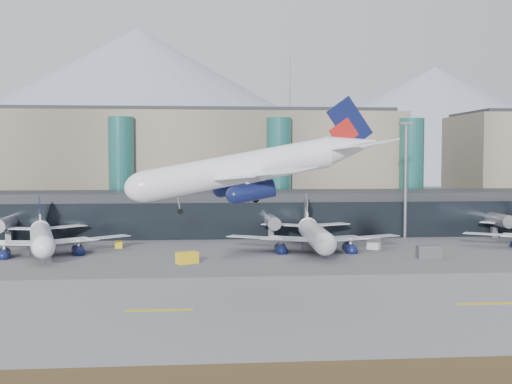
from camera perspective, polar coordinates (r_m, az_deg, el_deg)
ground at (r=92.85m, az=4.52°, el=-8.04°), size 900.00×900.00×0.00m
runway_strip at (r=78.42m, az=6.34°, el=-10.12°), size 400.00×40.00×0.04m
dirt_verge at (r=55.07m, az=11.63°, el=-15.99°), size 400.00×14.00×0.03m
runway_markings at (r=78.41m, az=6.34°, el=-10.10°), size 128.00×1.00×0.02m
concourse at (r=148.90m, az=0.87°, el=-1.86°), size 170.00×27.00×10.00m
terminal_main at (r=180.13m, az=-8.11°, el=2.31°), size 130.00×30.00×31.00m
teal_towers at (r=163.90m, az=-4.92°, el=1.75°), size 116.40×19.40×46.00m
mountain_ridge at (r=471.68m, az=-1.15°, el=6.53°), size 910.00×400.00×110.00m
lightmast_mid at (r=145.04m, az=13.16°, el=1.66°), size 3.00×1.20×25.60m
hero_jet at (r=77.23m, az=0.71°, el=3.05°), size 32.12×32.41×10.49m
jet_parked_left at (r=126.54m, az=-18.55°, el=-3.26°), size 33.50×34.73×11.15m
jet_parked_mid at (r=124.93m, az=5.11°, el=-3.16°), size 35.24×34.38×11.36m
veh_b at (r=129.82m, az=-12.11°, el=-4.59°), size 1.65×2.44×1.33m
veh_c at (r=118.35m, az=15.10°, el=-5.15°), size 4.17×2.32×2.27m
veh_d at (r=131.88m, az=10.41°, el=-4.38°), size 3.11×3.18×1.66m
veh_g at (r=127.16m, az=10.42°, el=-4.72°), size 2.74×2.52×1.39m
veh_h at (r=109.20m, az=-6.14°, el=-5.83°), size 4.01×3.34×1.96m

